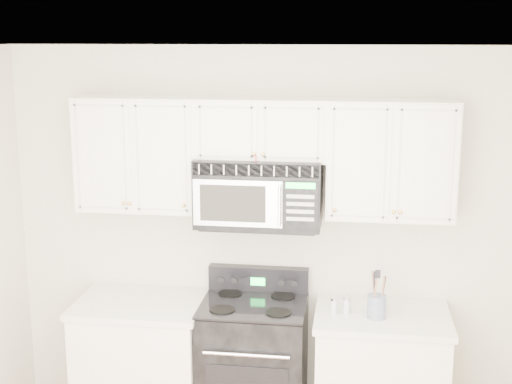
# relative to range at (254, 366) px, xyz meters

# --- Properties ---
(room) EXTENTS (3.51, 3.51, 2.61)m
(room) POSITION_rel_range_xyz_m (0.04, -1.46, 0.82)
(room) COLOR brown
(room) RESTS_ON ground
(base_cabinet_left) EXTENTS (0.86, 0.65, 0.92)m
(base_cabinet_left) POSITION_rel_range_xyz_m (-0.76, -0.02, -0.06)
(base_cabinet_left) COLOR silver
(base_cabinet_left) RESTS_ON ground
(base_cabinet_right) EXTENTS (0.86, 0.65, 0.92)m
(base_cabinet_right) POSITION_rel_range_xyz_m (0.84, -0.02, -0.06)
(base_cabinet_right) COLOR silver
(base_cabinet_right) RESTS_ON ground
(range) EXTENTS (0.69, 0.63, 1.10)m
(range) POSITION_rel_range_xyz_m (0.00, 0.00, 0.00)
(range) COLOR black
(range) RESTS_ON ground
(upper_cabinets) EXTENTS (2.44, 0.37, 0.75)m
(upper_cabinets) POSITION_rel_range_xyz_m (0.04, 0.13, 1.45)
(upper_cabinets) COLOR silver
(upper_cabinets) RESTS_ON ground
(microwave) EXTENTS (0.80, 0.45, 0.44)m
(microwave) POSITION_rel_range_xyz_m (0.03, 0.08, 1.19)
(microwave) COLOR black
(microwave) RESTS_ON ground
(utensil_crock) EXTENTS (0.12, 0.12, 0.32)m
(utensil_crock) POSITION_rel_range_xyz_m (0.80, -0.10, 0.52)
(utensil_crock) COLOR slate
(utensil_crock) RESTS_ON base_cabinet_right
(shaker_salt) EXTENTS (0.05, 0.05, 0.11)m
(shaker_salt) POSITION_rel_range_xyz_m (0.61, -0.06, 0.49)
(shaker_salt) COLOR #AFAFC3
(shaker_salt) RESTS_ON base_cabinet_right
(shaker_pepper) EXTENTS (0.05, 0.05, 0.11)m
(shaker_pepper) POSITION_rel_range_xyz_m (0.53, -0.07, 0.49)
(shaker_pepper) COLOR #AFAFC3
(shaker_pepper) RESTS_ON base_cabinet_right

